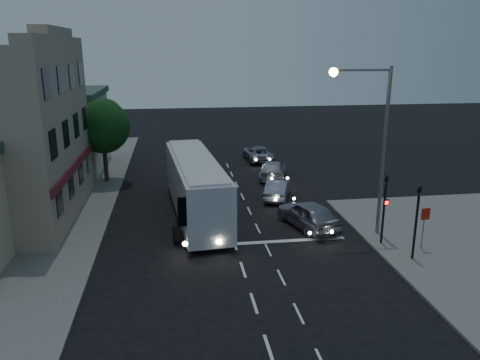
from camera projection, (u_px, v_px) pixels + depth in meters
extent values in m
plane|color=black|center=(240.00, 260.00, 22.79)|extent=(120.00, 120.00, 0.00)
cube|color=slate|center=(12.00, 216.00, 28.62)|extent=(12.00, 50.00, 0.12)
cube|color=silver|center=(269.00, 348.00, 16.12)|extent=(0.12, 1.60, 0.01)
cube|color=silver|center=(254.00, 303.00, 18.98)|extent=(0.12, 1.60, 0.01)
cube|color=silver|center=(243.00, 270.00, 21.84)|extent=(0.12, 1.60, 0.01)
cube|color=silver|center=(235.00, 244.00, 24.69)|extent=(0.12, 1.60, 0.01)
cube|color=silver|center=(228.00, 223.00, 27.55)|extent=(0.12, 1.60, 0.01)
cube|color=silver|center=(223.00, 207.00, 30.41)|extent=(0.12, 1.60, 0.01)
cube|color=silver|center=(218.00, 193.00, 33.26)|extent=(0.12, 1.60, 0.01)
cube|color=silver|center=(214.00, 182.00, 36.12)|extent=(0.12, 1.60, 0.01)
cube|color=silver|center=(211.00, 172.00, 38.97)|extent=(0.12, 1.60, 0.01)
cube|color=silver|center=(299.00, 313.00, 18.25)|extent=(0.10, 1.50, 0.01)
cube|color=silver|center=(281.00, 277.00, 21.10)|extent=(0.10, 1.50, 0.01)
cube|color=silver|center=(268.00, 250.00, 23.96)|extent=(0.10, 1.50, 0.01)
cube|color=silver|center=(258.00, 228.00, 26.81)|extent=(0.10, 1.50, 0.01)
cube|color=silver|center=(249.00, 211.00, 29.67)|extent=(0.10, 1.50, 0.01)
cube|color=silver|center=(242.00, 196.00, 32.53)|extent=(0.10, 1.50, 0.01)
cube|color=silver|center=(237.00, 184.00, 35.38)|extent=(0.10, 1.50, 0.01)
cube|color=silver|center=(232.00, 174.00, 38.24)|extent=(0.10, 1.50, 0.01)
cube|color=silver|center=(227.00, 165.00, 41.10)|extent=(0.10, 1.50, 0.01)
cube|color=silver|center=(272.00, 242.00, 24.97)|extent=(8.00, 0.35, 0.01)
cube|color=silver|center=(195.00, 186.00, 28.33)|extent=(3.52, 12.06, 3.17)
cube|color=silver|center=(195.00, 159.00, 27.88)|extent=(3.09, 11.63, 0.18)
cube|color=black|center=(201.00, 210.00, 22.58)|extent=(2.28, 0.32, 1.49)
cube|color=black|center=(215.00, 173.00, 28.79)|extent=(0.91, 9.87, 0.89)
cube|color=black|center=(174.00, 174.00, 28.46)|extent=(0.91, 9.87, 0.89)
cube|color=maroon|center=(215.00, 187.00, 29.57)|extent=(0.51, 5.43, 1.39)
cube|color=maroon|center=(175.00, 189.00, 29.22)|extent=(0.51, 5.43, 1.39)
cylinder|color=black|center=(177.00, 235.00, 24.59)|extent=(0.43, 1.02, 0.99)
cylinder|color=black|center=(223.00, 232.00, 24.93)|extent=(0.43, 1.02, 0.99)
cylinder|color=black|center=(175.00, 197.00, 30.91)|extent=(0.43, 1.02, 0.99)
cylinder|color=black|center=(213.00, 195.00, 31.25)|extent=(0.43, 1.02, 0.99)
cylinder|color=black|center=(175.00, 189.00, 32.52)|extent=(0.43, 1.02, 0.99)
cylinder|color=black|center=(211.00, 188.00, 32.85)|extent=(0.43, 1.02, 0.99)
cylinder|color=#FFF2CC|center=(185.00, 244.00, 22.86)|extent=(0.26, 0.07, 0.26)
cylinder|color=#FFF2CC|center=(219.00, 242.00, 23.09)|extent=(0.26, 0.07, 0.26)
imported|color=#93939F|center=(308.00, 214.00, 26.80)|extent=(3.12, 4.97, 1.58)
imported|color=#9E9FAD|center=(278.00, 189.00, 31.97)|extent=(2.68, 4.27, 1.33)
imported|color=#B3B3B9|center=(273.00, 170.00, 36.96)|extent=(3.10, 5.02, 1.36)
imported|color=gray|center=(258.00, 153.00, 42.76)|extent=(2.36, 4.86, 1.33)
cylinder|color=black|center=(383.00, 214.00, 24.11)|extent=(0.12, 0.12, 3.20)
imported|color=black|center=(387.00, 176.00, 23.55)|extent=(0.15, 0.18, 0.90)
cube|color=black|center=(386.00, 202.00, 23.75)|extent=(0.25, 0.12, 0.30)
cube|color=#FF0C0C|center=(387.00, 203.00, 23.69)|extent=(0.16, 0.02, 0.18)
cylinder|color=black|center=(415.00, 228.00, 22.31)|extent=(0.12, 0.12, 3.20)
imported|color=black|center=(420.00, 187.00, 21.74)|extent=(0.18, 0.15, 0.90)
cylinder|color=slate|center=(423.00, 230.00, 23.56)|extent=(0.06, 0.06, 2.00)
cube|color=#A81A0B|center=(426.00, 214.00, 23.25)|extent=(0.45, 0.03, 0.60)
cylinder|color=slate|center=(384.00, 153.00, 24.71)|extent=(0.20, 0.20, 9.00)
cylinder|color=slate|center=(363.00, 70.00, 23.33)|extent=(3.00, 0.12, 0.12)
sphere|color=#FFBF59|center=(334.00, 72.00, 23.15)|extent=(0.44, 0.44, 0.44)
cube|color=tan|center=(53.00, 41.00, 26.27)|extent=(1.00, 12.00, 0.50)
cube|color=tan|center=(52.00, 31.00, 26.14)|extent=(1.00, 6.00, 0.50)
cube|color=maroon|center=(75.00, 165.00, 28.33)|extent=(0.15, 12.00, 0.50)
cube|color=black|center=(60.00, 201.00, 24.27)|extent=(0.06, 1.30, 1.50)
cube|color=black|center=(71.00, 185.00, 27.12)|extent=(0.06, 1.30, 1.50)
cube|color=black|center=(81.00, 172.00, 29.98)|extent=(0.06, 1.30, 1.50)
cube|color=black|center=(89.00, 161.00, 32.83)|extent=(0.06, 1.30, 1.50)
cube|color=black|center=(53.00, 144.00, 23.44)|extent=(0.06, 1.30, 1.50)
cube|color=black|center=(66.00, 134.00, 26.30)|extent=(0.06, 1.30, 1.50)
cube|color=black|center=(76.00, 125.00, 29.16)|extent=(0.06, 1.30, 1.50)
cube|color=black|center=(85.00, 118.00, 32.01)|extent=(0.06, 1.30, 1.50)
cube|color=black|center=(46.00, 84.00, 22.62)|extent=(0.06, 1.30, 1.50)
cube|color=black|center=(60.00, 79.00, 25.48)|extent=(0.06, 1.30, 1.50)
cube|color=black|center=(71.00, 76.00, 28.34)|extent=(0.06, 1.30, 1.50)
cube|color=black|center=(81.00, 74.00, 31.19)|extent=(0.06, 1.30, 1.50)
cube|color=#BDB395|center=(47.00, 133.00, 39.14)|extent=(9.00, 9.00, 6.00)
cube|color=#375048|center=(42.00, 93.00, 38.25)|extent=(9.40, 9.40, 0.50)
cylinder|color=black|center=(106.00, 163.00, 35.54)|extent=(0.32, 0.32, 2.80)
sphere|color=black|center=(103.00, 127.00, 34.77)|extent=(4.00, 4.00, 4.00)
sphere|color=#206222|center=(106.00, 116.00, 35.18)|extent=(2.60, 2.60, 2.60)
sphere|color=black|center=(97.00, 123.00, 34.05)|extent=(2.40, 2.40, 2.40)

